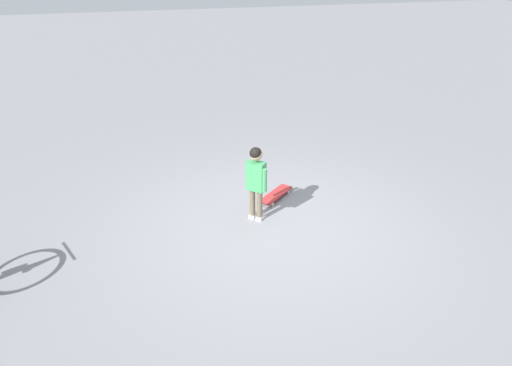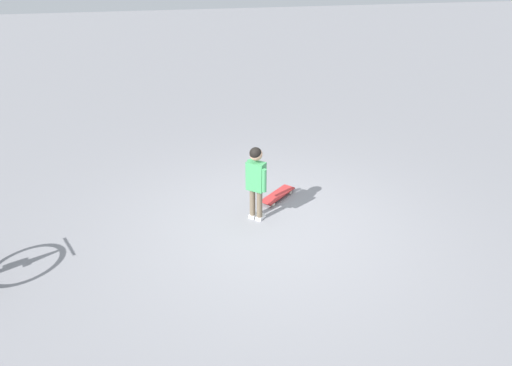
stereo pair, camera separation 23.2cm
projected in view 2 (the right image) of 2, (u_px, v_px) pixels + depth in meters
name	position (u px, v px, depth m)	size (l,w,h in m)	color
ground_plane	(275.00, 228.00, 6.20)	(50.00, 50.00, 0.00)	gray
child_person	(256.00, 176.00, 6.11)	(0.28, 0.39, 1.06)	brown
skateboard	(278.00, 195.00, 6.89)	(0.62, 0.57, 0.07)	#B22D2D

